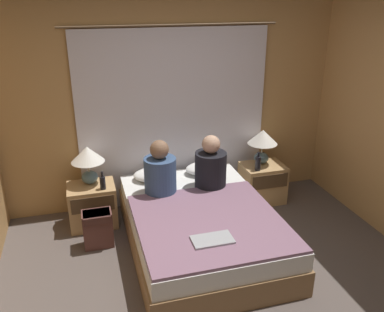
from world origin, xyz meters
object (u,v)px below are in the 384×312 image
at_px(lamp_right, 263,140).
at_px(person_left_in_bed, 160,172).
at_px(beer_bottle_on_left_stand, 103,182).
at_px(laptop_on_bed, 212,240).
at_px(backpack_on_floor, 98,227).
at_px(pillow_left, 154,174).
at_px(beer_bottle_on_right_stand, 258,163).
at_px(pillow_right, 205,168).
at_px(nightstand_right, 262,183).
at_px(person_right_in_bed, 211,167).
at_px(bed, 200,227).
at_px(nightstand_left, 93,205).
at_px(lamp_left, 88,158).

distance_m(lamp_right, person_left_in_bed, 1.41).
height_order(lamp_right, beer_bottle_on_left_stand, lamp_right).
bearing_deg(laptop_on_bed, backpack_on_floor, 135.79).
bearing_deg(pillow_left, beer_bottle_on_right_stand, -8.84).
bearing_deg(beer_bottle_on_right_stand, pillow_left, 171.16).
bearing_deg(pillow_right, nightstand_right, -5.94).
bearing_deg(beer_bottle_on_left_stand, lamp_right, 5.52).
xyz_separation_m(beer_bottle_on_left_stand, beer_bottle_on_right_stand, (1.82, 0.00, 0.01)).
relative_size(person_right_in_bed, laptop_on_bed, 1.69).
distance_m(beer_bottle_on_right_stand, backpack_on_floor, 1.98).
distance_m(bed, lamp_right, 1.44).
bearing_deg(backpack_on_floor, nightstand_left, 93.15).
height_order(beer_bottle_on_right_stand, backpack_on_floor, beer_bottle_on_right_stand).
xyz_separation_m(lamp_left, backpack_on_floor, (0.02, -0.52, -0.56)).
relative_size(lamp_left, beer_bottle_on_left_stand, 2.15).
bearing_deg(beer_bottle_on_left_stand, person_right_in_bed, -8.95).
bearing_deg(pillow_left, beer_bottle_on_left_stand, -162.44).
bearing_deg(nightstand_right, laptop_on_bed, -129.58).
distance_m(pillow_right, person_right_in_bed, 0.42).
bearing_deg(beer_bottle_on_right_stand, bed, -145.60).
distance_m(lamp_left, person_left_in_bed, 0.82).
bearing_deg(nightstand_left, nightstand_right, 0.00).
relative_size(pillow_right, person_right_in_bed, 0.80).
distance_m(lamp_left, pillow_right, 1.38).
height_order(person_right_in_bed, backpack_on_floor, person_right_in_bed).
bearing_deg(backpack_on_floor, lamp_left, 92.70).
xyz_separation_m(nightstand_right, lamp_right, (0.00, 0.07, 0.54)).
xyz_separation_m(lamp_left, beer_bottle_on_right_stand, (1.95, -0.19, -0.21)).
bearing_deg(bed, lamp_left, 142.08).
xyz_separation_m(lamp_left, lamp_right, (2.08, 0.00, 0.00)).
distance_m(laptop_on_bed, backpack_on_floor, 1.33).
relative_size(person_left_in_bed, beer_bottle_on_right_stand, 2.62).
height_order(bed, beer_bottle_on_left_stand, beer_bottle_on_left_stand).
distance_m(nightstand_left, beer_bottle_on_right_stand, 1.98).
distance_m(bed, backpack_on_floor, 1.06).
bearing_deg(person_left_in_bed, lamp_left, 152.85).
bearing_deg(pillow_right, bed, -111.08).
height_order(nightstand_left, beer_bottle_on_left_stand, beer_bottle_on_left_stand).
relative_size(lamp_left, lamp_right, 1.00).
distance_m(beer_bottle_on_right_stand, laptop_on_bed, 1.59).
bearing_deg(bed, nightstand_right, 35.27).
distance_m(lamp_right, backpack_on_floor, 2.19).
bearing_deg(lamp_right, beer_bottle_on_left_stand, -174.48).
bearing_deg(beer_bottle_on_left_stand, laptop_on_bed, -56.16).
bearing_deg(lamp_right, person_right_in_bed, -154.78).
relative_size(lamp_right, beer_bottle_on_right_stand, 1.87).
bearing_deg(laptop_on_bed, nightstand_left, 125.30).
bearing_deg(person_left_in_bed, lamp_right, 15.35).
bearing_deg(nightstand_right, pillow_right, 174.06).
xyz_separation_m(person_right_in_bed, beer_bottle_on_right_stand, (0.66, 0.18, -0.11)).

